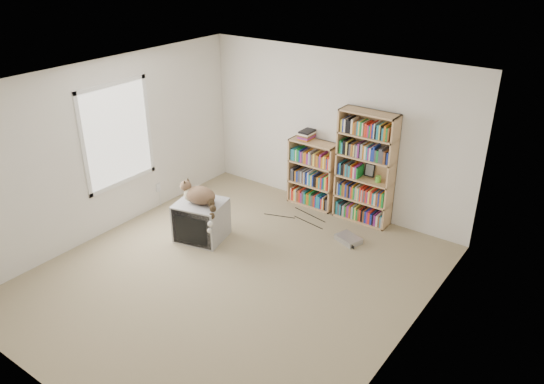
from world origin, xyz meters
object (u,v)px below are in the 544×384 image
Objects in this scene: bookcase_tall at (366,170)px; bookcase_short at (313,176)px; dvd_player at (348,239)px; cat at (201,199)px; crt_tv at (202,220)px.

bookcase_tall is 1.59× the size of bookcase_short.
bookcase_tall is 4.97× the size of dvd_player.
bookcase_short is (0.65, 1.90, -0.16)m from cat.
bookcase_tall is 0.95m from bookcase_short.
cat is 2.46m from bookcase_tall.
bookcase_short is at bearing 164.98° from dvd_player.
dvd_player is at bearing -34.12° from bookcase_short.
bookcase_tall is at bearing 38.57° from cat.
bookcase_short reaches higher than dvd_player.
crt_tv is at bearing 132.95° from cat.
bookcase_tall is at bearing 34.89° from crt_tv.
crt_tv is 1.07× the size of cat.
crt_tv is 2.52m from bookcase_tall.
cat is 0.42× the size of bookcase_tall.
dvd_player is (0.16, -0.71, -0.78)m from bookcase_tall.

